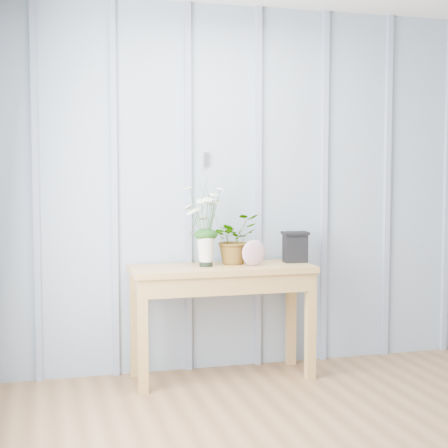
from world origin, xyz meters
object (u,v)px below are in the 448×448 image
object	(u,v)px
sideboard	(222,283)
daisy_vase	(206,215)
carved_box	(295,247)
felt_disc_vessel	(254,253)

from	to	relation	value
sideboard	daisy_vase	size ratio (longest dim) A/B	2.21
carved_box	daisy_vase	bearing A→B (deg)	-176.40
sideboard	carved_box	world-z (taller)	carved_box
carved_box	felt_disc_vessel	bearing A→B (deg)	-162.65
daisy_vase	carved_box	distance (m)	0.68
felt_disc_vessel	carved_box	distance (m)	0.35
daisy_vase	carved_box	xyz separation A→B (m)	(0.64, 0.04, -0.23)
sideboard	daisy_vase	world-z (taller)	daisy_vase
sideboard	carved_box	bearing A→B (deg)	4.77
daisy_vase	sideboard	bearing A→B (deg)	-2.15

